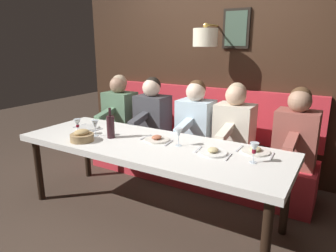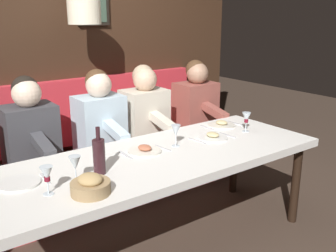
{
  "view_description": "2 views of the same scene",
  "coord_description": "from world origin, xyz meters",
  "px_view_note": "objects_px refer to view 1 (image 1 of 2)",
  "views": [
    {
      "loc": [
        -2.22,
        -1.53,
        1.64
      ],
      "look_at": [
        0.05,
        -0.18,
        0.92
      ],
      "focal_mm": 32.62,
      "sensor_mm": 36.0,
      "label": 1
    },
    {
      "loc": [
        -2.09,
        1.39,
        1.7
      ],
      "look_at": [
        0.05,
        -0.18,
        0.92
      ],
      "focal_mm": 41.4,
      "sensor_mm": 36.0,
      "label": 2
    }
  ],
  "objects_px": {
    "diner_farthest": "(120,107)",
    "wine_glass_0": "(254,149)",
    "diner_middle": "(195,117)",
    "wine_bottle": "(111,126)",
    "wine_glass_2": "(77,124)",
    "wine_glass_1": "(179,133)",
    "wine_glass_3": "(95,125)",
    "diner_near": "(235,122)",
    "dining_table": "(149,150)",
    "diner_nearest": "(297,130)",
    "diner_far": "(152,111)",
    "bread_bowl": "(82,136)"
  },
  "relations": [
    {
      "from": "wine_glass_3",
      "to": "wine_glass_0",
      "type": "bearing_deg",
      "value": -86.03
    },
    {
      "from": "diner_near",
      "to": "wine_glass_3",
      "type": "relative_size",
      "value": 4.82
    },
    {
      "from": "wine_glass_1",
      "to": "wine_bottle",
      "type": "distance_m",
      "value": 0.7
    },
    {
      "from": "diner_farthest",
      "to": "wine_glass_1",
      "type": "relative_size",
      "value": 4.82
    },
    {
      "from": "dining_table",
      "to": "wine_glass_3",
      "type": "relative_size",
      "value": 15.69
    },
    {
      "from": "dining_table",
      "to": "diner_near",
      "type": "distance_m",
      "value": 1.03
    },
    {
      "from": "diner_near",
      "to": "wine_glass_3",
      "type": "bearing_deg",
      "value": 131.09
    },
    {
      "from": "diner_far",
      "to": "wine_bottle",
      "type": "relative_size",
      "value": 2.64
    },
    {
      "from": "dining_table",
      "to": "wine_glass_0",
      "type": "xyz_separation_m",
      "value": [
        0.03,
        -0.96,
        0.18
      ]
    },
    {
      "from": "diner_near",
      "to": "wine_glass_0",
      "type": "distance_m",
      "value": 0.97
    },
    {
      "from": "diner_far",
      "to": "wine_glass_1",
      "type": "height_order",
      "value": "diner_far"
    },
    {
      "from": "wine_glass_0",
      "to": "wine_glass_1",
      "type": "height_order",
      "value": "same"
    },
    {
      "from": "wine_glass_2",
      "to": "bread_bowl",
      "type": "relative_size",
      "value": 0.75
    },
    {
      "from": "diner_nearest",
      "to": "diner_farthest",
      "type": "height_order",
      "value": "same"
    },
    {
      "from": "diner_near",
      "to": "wine_bottle",
      "type": "distance_m",
      "value": 1.32
    },
    {
      "from": "diner_farthest",
      "to": "wine_glass_3",
      "type": "relative_size",
      "value": 4.82
    },
    {
      "from": "diner_middle",
      "to": "wine_glass_1",
      "type": "relative_size",
      "value": 4.82
    },
    {
      "from": "wine_glass_1",
      "to": "bread_bowl",
      "type": "distance_m",
      "value": 0.93
    },
    {
      "from": "wine_bottle",
      "to": "wine_glass_0",
      "type": "bearing_deg",
      "value": -86.97
    },
    {
      "from": "diner_nearest",
      "to": "wine_glass_0",
      "type": "xyz_separation_m",
      "value": [
        -0.86,
        0.18,
        0.04
      ]
    },
    {
      "from": "wine_bottle",
      "to": "diner_near",
      "type": "bearing_deg",
      "value": -45.16
    },
    {
      "from": "wine_glass_2",
      "to": "diner_nearest",
      "type": "bearing_deg",
      "value": -62.01
    },
    {
      "from": "diner_nearest",
      "to": "diner_far",
      "type": "bearing_deg",
      "value": 90.0
    },
    {
      "from": "wine_glass_3",
      "to": "bread_bowl",
      "type": "height_order",
      "value": "wine_glass_3"
    },
    {
      "from": "diner_far",
      "to": "diner_farthest",
      "type": "height_order",
      "value": "same"
    },
    {
      "from": "diner_farthest",
      "to": "wine_glass_2",
      "type": "relative_size",
      "value": 4.82
    },
    {
      "from": "dining_table",
      "to": "wine_glass_2",
      "type": "height_order",
      "value": "wine_glass_2"
    },
    {
      "from": "bread_bowl",
      "to": "wine_bottle",
      "type": "bearing_deg",
      "value": -36.9
    },
    {
      "from": "diner_middle",
      "to": "bread_bowl",
      "type": "xyz_separation_m",
      "value": [
        -1.15,
        0.63,
        -0.03
      ]
    },
    {
      "from": "wine_glass_3",
      "to": "diner_nearest",
      "type": "bearing_deg",
      "value": -60.92
    },
    {
      "from": "dining_table",
      "to": "diner_near",
      "type": "bearing_deg",
      "value": -30.28
    },
    {
      "from": "diner_farthest",
      "to": "dining_table",
      "type": "bearing_deg",
      "value": -129.29
    },
    {
      "from": "wine_glass_2",
      "to": "wine_bottle",
      "type": "height_order",
      "value": "wine_bottle"
    },
    {
      "from": "dining_table",
      "to": "diner_middle",
      "type": "bearing_deg",
      "value": -3.13
    },
    {
      "from": "dining_table",
      "to": "bread_bowl",
      "type": "relative_size",
      "value": 11.7
    },
    {
      "from": "wine_glass_0",
      "to": "wine_glass_3",
      "type": "bearing_deg",
      "value": 93.97
    },
    {
      "from": "diner_near",
      "to": "wine_bottle",
      "type": "bearing_deg",
      "value": 134.84
    },
    {
      "from": "diner_middle",
      "to": "wine_bottle",
      "type": "height_order",
      "value": "diner_middle"
    },
    {
      "from": "wine_glass_1",
      "to": "wine_glass_3",
      "type": "bearing_deg",
      "value": 100.66
    },
    {
      "from": "diner_far",
      "to": "bread_bowl",
      "type": "distance_m",
      "value": 1.15
    },
    {
      "from": "diner_farthest",
      "to": "wine_glass_0",
      "type": "relative_size",
      "value": 4.82
    },
    {
      "from": "diner_middle",
      "to": "wine_bottle",
      "type": "relative_size",
      "value": 2.64
    },
    {
      "from": "wine_glass_3",
      "to": "wine_bottle",
      "type": "bearing_deg",
      "value": -78.55
    },
    {
      "from": "diner_near",
      "to": "bread_bowl",
      "type": "xyz_separation_m",
      "value": [
        -1.15,
        1.1,
        -0.03
      ]
    },
    {
      "from": "diner_far",
      "to": "wine_glass_1",
      "type": "xyz_separation_m",
      "value": [
        -0.8,
        -0.82,
        0.04
      ]
    },
    {
      "from": "wine_glass_0",
      "to": "bread_bowl",
      "type": "relative_size",
      "value": 0.75
    },
    {
      "from": "wine_glass_3",
      "to": "wine_bottle",
      "type": "xyz_separation_m",
      "value": [
        0.03,
        -0.17,
        -0.0
      ]
    },
    {
      "from": "diner_near",
      "to": "diner_far",
      "type": "relative_size",
      "value": 1.0
    },
    {
      "from": "diner_middle",
      "to": "wine_glass_3",
      "type": "height_order",
      "value": "diner_middle"
    },
    {
      "from": "diner_farthest",
      "to": "wine_glass_3",
      "type": "height_order",
      "value": "diner_farthest"
    }
  ]
}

